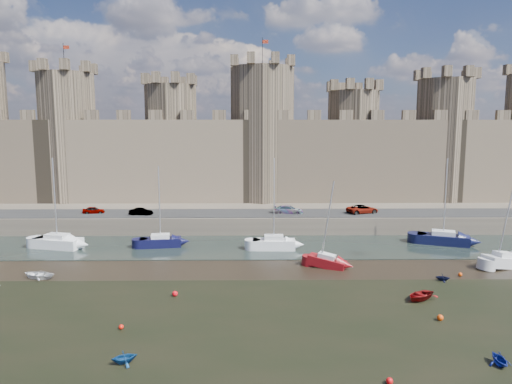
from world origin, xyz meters
The scene contains 26 objects.
ground centered at (0.00, 0.00, 0.00)m, with size 160.00×160.00×0.00m, color black.
seaweed_patch centered at (0.00, -6.00, 0.01)m, with size 70.00×34.00×0.01m, color black.
water_channel centered at (0.00, 24.00, 0.04)m, with size 160.00×12.00×0.08m, color black.
quay centered at (0.00, 60.00, 1.25)m, with size 160.00×60.00×2.50m, color #4C443A.
road centered at (0.00, 34.00, 2.55)m, with size 160.00×7.00×0.10m, color black.
castle centered at (-0.64, 48.00, 11.67)m, with size 108.50×11.00×29.00m.
car_0 centered at (-23.35, 34.10, 3.03)m, with size 1.26×3.12×1.06m, color gray.
car_1 centered at (-16.00, 32.61, 3.05)m, with size 1.16×3.33×1.10m, color gray.
car_2 centered at (5.55, 33.73, 3.12)m, with size 1.75×4.30×1.25m, color gray.
car_3 centered at (16.54, 33.69, 3.16)m, with size 2.19×4.76×1.32m, color gray.
sailboat_0 centered at (-24.42, 23.57, 0.86)m, with size 6.46×3.69×11.36m.
sailboat_1 centered at (-11.54, 24.01, 0.81)m, with size 5.39×2.75×10.31m.
sailboat_2 centered at (2.81, 22.57, 0.88)m, with size 5.33×2.24×11.35m.
sailboat_3 centered at (24.99, 24.92, 0.85)m, with size 6.84×4.61×11.17m.
sailboat_4 centered at (8.21, 15.26, 0.71)m, with size 4.34×3.10×9.48m.
sailboat_5 centered at (27.51, 15.07, 0.76)m, with size 5.27×3.41×10.61m.
dinghy_1 centered at (-8.14, -5.24, 0.43)m, with size 1.40×0.86×1.62m, color navy.
dinghy_4 centered at (14.84, 5.65, 0.33)m, with size 2.30×0.67×3.23m, color maroon.
dinghy_5 centered at (15.72, -5.70, 0.43)m, with size 1.41×0.86×1.63m, color navy.
dinghy_6 centered at (-21.59, 12.00, 0.33)m, with size 2.26×0.66×3.17m, color silver.
dinghy_7 centered at (18.93, 10.55, 0.36)m, with size 1.19×0.73×1.38m, color black.
buoy_1 centered at (-6.88, 6.69, 0.25)m, with size 0.50×0.50×0.50m, color red.
buoy_2 centered at (8.09, -7.76, 0.20)m, with size 0.41×0.41×0.41m, color red.
buoy_3 centered at (21.35, 12.00, 0.20)m, with size 0.40×0.40×0.40m, color #FC4A0B.
buoy_4 centered at (-9.79, -0.11, 0.19)m, with size 0.38×0.38×0.38m, color #FF1A0B.
buoy_5 centered at (14.79, 1.17, 0.24)m, with size 0.49×0.49×0.49m, color #E7430A.
Camera 1 is at (-0.06, -32.70, 14.85)m, focal length 32.00 mm.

